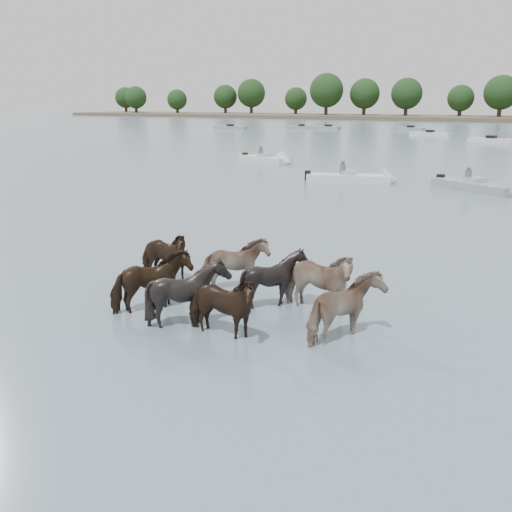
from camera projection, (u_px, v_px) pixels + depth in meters
The scene contains 7 objects.
ground at pixel (228, 343), 11.78m from camera, with size 400.00×400.00×0.00m, color slate.
shoreline at pixel (302, 116), 170.81m from camera, with size 160.00×30.00×1.00m, color #4C4233.
pony_herd at pixel (235, 285), 13.41m from camera, with size 7.60×4.19×1.66m.
motorboat_a at pixel (361, 179), 34.83m from camera, with size 5.68×3.22×1.92m.
motorboat_b at pixel (486, 188), 31.13m from camera, with size 5.42×3.95×1.92m.
motorboat_f at pixel (271, 160), 45.81m from camera, with size 5.31×2.88×1.92m.
treeline at pixel (321, 94), 166.30m from camera, with size 151.09×19.41×12.48m.
Camera 1 is at (5.94, -9.15, 4.81)m, focal length 40.18 mm.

